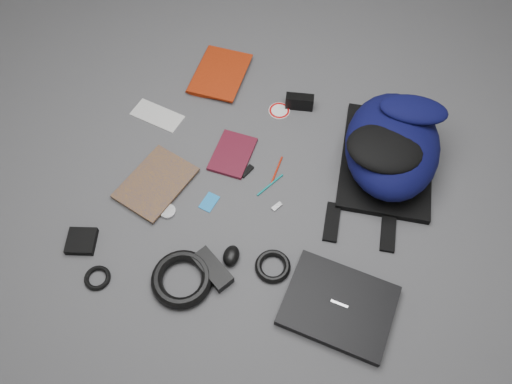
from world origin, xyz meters
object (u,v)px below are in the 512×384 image
at_px(compact_camera, 299,102).
at_px(power_brick, 212,269).
at_px(pouch, 82,241).
at_px(dvd_case, 233,154).
at_px(backpack, 392,145).
at_px(laptop, 339,306).
at_px(comic_book, 135,171).
at_px(mouse, 231,256).
at_px(textbook_red, 197,69).

distance_m(compact_camera, power_brick, 0.77).
bearing_deg(pouch, dvd_case, 60.59).
distance_m(backpack, power_brick, 0.77).
bearing_deg(laptop, comic_book, 166.81).
bearing_deg(power_brick, dvd_case, 133.01).
xyz_separation_m(dvd_case, mouse, (0.18, -0.38, 0.01)).
bearing_deg(textbook_red, backpack, -15.39).
relative_size(backpack, power_brick, 3.46).
bearing_deg(pouch, textbook_red, 91.42).
bearing_deg(textbook_red, laptop, -46.62).
bearing_deg(dvd_case, laptop, -40.61).
bearing_deg(laptop, power_brick, -174.02).
relative_size(backpack, pouch, 5.44).
distance_m(backpack, textbook_red, 0.87).
distance_m(textbook_red, comic_book, 0.55).
distance_m(textbook_red, power_brick, 0.90).
xyz_separation_m(comic_book, power_brick, (0.44, -0.23, 0.01)).
bearing_deg(textbook_red, dvd_case, -52.80).
bearing_deg(pouch, backpack, 41.85).
height_order(dvd_case, compact_camera, compact_camera).
relative_size(backpack, laptop, 1.55).
bearing_deg(dvd_case, compact_camera, 61.10).
height_order(power_brick, pouch, power_brick).
xyz_separation_m(dvd_case, pouch, (-0.30, -0.54, 0.00)).
xyz_separation_m(laptop, power_brick, (-0.42, -0.06, 0.00)).
relative_size(backpack, mouse, 6.89).
xyz_separation_m(backpack, compact_camera, (-0.40, 0.11, -0.08)).
distance_m(laptop, power_brick, 0.42).
height_order(backpack, compact_camera, backpack).
distance_m(compact_camera, pouch, 0.97).
distance_m(dvd_case, pouch, 0.62).
distance_m(backpack, comic_book, 0.93).
bearing_deg(laptop, dvd_case, 143.38).
xyz_separation_m(laptop, dvd_case, (-0.56, 0.39, -0.01)).
bearing_deg(laptop, mouse, 176.57).
xyz_separation_m(laptop, comic_book, (-0.85, 0.17, -0.01)).
bearing_deg(comic_book, laptop, -2.37).
relative_size(laptop, comic_book, 1.23).
bearing_deg(power_brick, laptop, 32.80).
height_order(mouse, pouch, mouse).
bearing_deg(laptop, textbook_red, 139.21).
distance_m(comic_book, power_brick, 0.49).
bearing_deg(backpack, compact_camera, 150.54).
xyz_separation_m(backpack, comic_book, (-0.82, -0.43, -0.10)).
relative_size(backpack, textbook_red, 1.89).
bearing_deg(compact_camera, power_brick, -107.06).
relative_size(compact_camera, pouch, 1.16).
bearing_deg(comic_book, backpack, 36.44).
bearing_deg(textbook_red, comic_book, -94.14).
distance_m(mouse, power_brick, 0.08).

